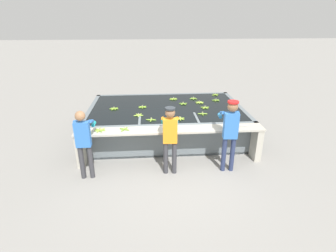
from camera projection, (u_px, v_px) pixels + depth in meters
name	position (u px, v px, depth m)	size (l,w,h in m)	color
ground_plane	(171.00, 166.00, 6.53)	(80.00, 80.00, 0.00)	gray
wash_tank	(166.00, 121.00, 8.13)	(4.63, 2.98, 0.91)	slate
work_ledge	(171.00, 139.00, 6.48)	(4.63, 0.45, 0.91)	#B7B2A3
worker_0	(84.00, 139.00, 5.72)	(0.41, 0.71, 1.62)	#38383D
worker_1	(170.00, 134.00, 5.90)	(0.43, 0.73, 1.63)	#38383D
worker_2	(230.00, 129.00, 5.96)	(0.44, 0.74, 1.74)	navy
banana_bunch_floating_0	(151.00, 120.00, 6.91)	(0.28, 0.28, 0.08)	#7FAD33
banana_bunch_floating_1	(205.00, 108.00, 7.85)	(0.28, 0.27, 0.08)	#8CB738
banana_bunch_floating_2	(142.00, 107.00, 7.90)	(0.26, 0.28, 0.08)	#7FAD33
banana_bunch_floating_3	(215.00, 95.00, 9.13)	(0.27, 0.27, 0.08)	#7FAD33
banana_bunch_floating_4	(200.00, 102.00, 8.31)	(0.28, 0.28, 0.08)	#9EC642
banana_bunch_floating_5	(114.00, 109.00, 7.75)	(0.28, 0.27, 0.08)	#7FAD33
banana_bunch_floating_6	(180.00, 119.00, 6.99)	(0.28, 0.28, 0.08)	#8CB738
banana_bunch_floating_7	(173.00, 99.00, 8.67)	(0.28, 0.28, 0.08)	#8CB738
banana_bunch_floating_8	(216.00, 100.00, 8.54)	(0.27, 0.27, 0.08)	#75A333
banana_bunch_floating_9	(183.00, 104.00, 8.20)	(0.28, 0.27, 0.08)	#75A333
banana_bunch_floating_10	(203.00, 114.00, 7.34)	(0.28, 0.28, 0.08)	#7FAD33
banana_bunch_floating_11	(139.00, 115.00, 7.24)	(0.28, 0.27, 0.08)	#9EC642
banana_bunch_floating_12	(236.00, 113.00, 7.37)	(0.27, 0.28, 0.08)	#9EC642
banana_bunch_floating_13	(193.00, 99.00, 8.70)	(0.28, 0.27, 0.08)	#75A333
banana_bunch_ledge_0	(124.00, 129.00, 6.32)	(0.26, 0.26, 0.08)	#75A333
banana_bunch_ledge_1	(100.00, 130.00, 6.28)	(0.28, 0.28, 0.08)	#93BC3D
knife_0	(238.00, 126.00, 6.55)	(0.35, 0.05, 0.02)	silver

